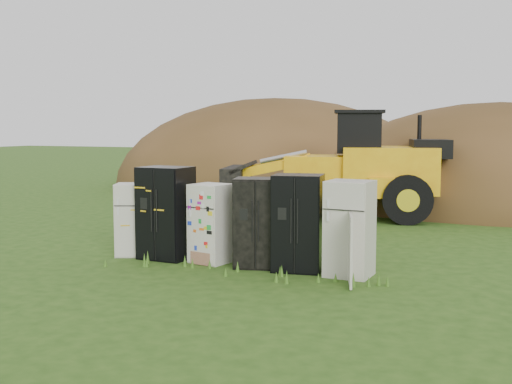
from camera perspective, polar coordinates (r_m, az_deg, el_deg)
ground at (r=12.85m, az=-1.96°, el=-6.46°), size 120.00×120.00×0.00m
fridge_leftmost at (r=13.87m, az=-10.89°, el=-2.42°), size 0.88×0.87×1.54m
fridge_black_side at (r=13.41m, az=-8.01°, el=-1.84°), size 1.03×0.83×1.91m
fridge_sticker at (r=12.94m, az=-4.02°, el=-2.80°), size 0.82×0.78×1.59m
fridge_dark_mid at (r=12.51m, az=0.18°, el=-2.73°), size 1.05×0.93×1.74m
fridge_black_right at (r=12.21m, az=3.76°, el=-2.74°), size 1.03×0.91×1.83m
fridge_open_door at (r=11.86m, az=8.32°, el=-3.23°), size 0.84×0.78×1.76m
wheel_loader at (r=19.31m, az=6.70°, el=2.46°), size 7.10×4.31×3.21m
dirt_mound_right at (r=23.50m, az=20.59°, el=-1.21°), size 13.03×9.56×7.12m
dirt_mound_left at (r=28.41m, az=1.62°, el=0.33°), size 14.90×11.18×7.94m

